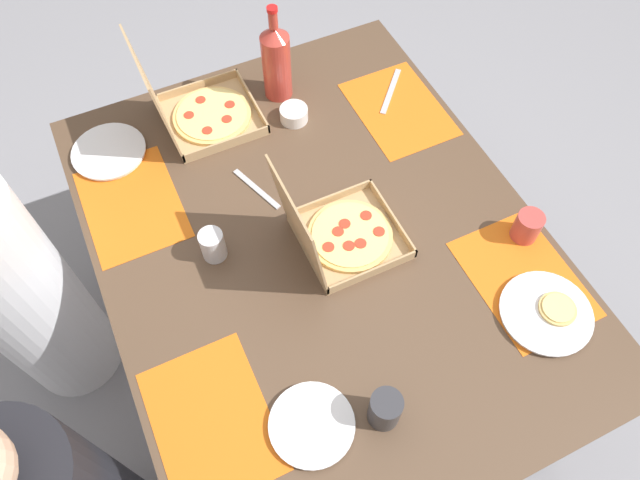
% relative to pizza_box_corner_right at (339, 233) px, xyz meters
% --- Properties ---
extents(ground_plane, '(6.00, 6.00, 0.00)m').
position_rel_pizza_box_corner_right_xyz_m(ground_plane, '(0.03, 0.04, -0.79)').
color(ground_plane, gray).
extents(dining_table, '(1.50, 1.17, 0.74)m').
position_rel_pizza_box_corner_right_xyz_m(dining_table, '(0.03, 0.04, -0.14)').
color(dining_table, '#3F3328').
rests_on(dining_table, ground_plane).
extents(placemat_near_left, '(0.36, 0.26, 0.00)m').
position_rel_pizza_box_corner_right_xyz_m(placemat_near_left, '(-0.31, -0.39, -0.05)').
color(placemat_near_left, orange).
rests_on(placemat_near_left, dining_table).
extents(placemat_near_right, '(0.36, 0.26, 0.00)m').
position_rel_pizza_box_corner_right_xyz_m(placemat_near_right, '(0.37, -0.39, -0.05)').
color(placemat_near_right, orange).
rests_on(placemat_near_right, dining_table).
extents(placemat_far_left, '(0.36, 0.26, 0.00)m').
position_rel_pizza_box_corner_right_xyz_m(placemat_far_left, '(-0.31, 0.48, -0.05)').
color(placemat_far_left, orange).
rests_on(placemat_far_left, dining_table).
extents(placemat_far_right, '(0.36, 0.26, 0.00)m').
position_rel_pizza_box_corner_right_xyz_m(placemat_far_right, '(0.37, 0.48, -0.05)').
color(placemat_far_right, orange).
rests_on(placemat_far_right, dining_table).
extents(pizza_box_corner_right, '(0.27, 0.31, 0.30)m').
position_rel_pizza_box_corner_right_xyz_m(pizza_box_corner_right, '(0.00, 0.00, 0.00)').
color(pizza_box_corner_right, tan).
rests_on(pizza_box_corner_right, dining_table).
extents(pizza_box_corner_left, '(0.28, 0.31, 0.31)m').
position_rel_pizza_box_corner_right_xyz_m(pizza_box_corner_left, '(0.58, 0.19, 0.00)').
color(pizza_box_corner_left, tan).
rests_on(pizza_box_corner_left, dining_table).
extents(plate_near_left, '(0.22, 0.22, 0.02)m').
position_rel_pizza_box_corner_right_xyz_m(plate_near_left, '(0.58, 0.49, -0.04)').
color(plate_near_left, white).
rests_on(plate_near_left, dining_table).
extents(plate_middle, '(0.24, 0.24, 0.03)m').
position_rel_pizza_box_corner_right_xyz_m(plate_middle, '(-0.42, -0.38, -0.04)').
color(plate_middle, white).
rests_on(plate_middle, dining_table).
extents(plate_far_right, '(0.20, 0.20, 0.02)m').
position_rel_pizza_box_corner_right_xyz_m(plate_far_right, '(-0.42, 0.28, -0.04)').
color(plate_far_right, white).
rests_on(plate_far_right, dining_table).
extents(soda_bottle, '(0.09, 0.09, 0.32)m').
position_rel_pizza_box_corner_right_xyz_m(soda_bottle, '(0.60, -0.08, 0.09)').
color(soda_bottle, '#B2382D').
rests_on(soda_bottle, dining_table).
extents(cup_spare, '(0.07, 0.07, 0.09)m').
position_rel_pizza_box_corner_right_xyz_m(cup_spare, '(0.11, 0.32, 0.00)').
color(cup_spare, silver).
rests_on(cup_spare, dining_table).
extents(cup_red, '(0.07, 0.07, 0.09)m').
position_rel_pizza_box_corner_right_xyz_m(cup_red, '(-0.20, -0.47, -0.00)').
color(cup_red, '#BF4742').
rests_on(cup_red, dining_table).
extents(cup_dark, '(0.07, 0.07, 0.11)m').
position_rel_pizza_box_corner_right_xyz_m(cup_dark, '(-0.47, 0.12, 0.01)').
color(cup_dark, '#333338').
rests_on(cup_dark, dining_table).
extents(condiment_bowl, '(0.09, 0.09, 0.04)m').
position_rel_pizza_box_corner_right_xyz_m(condiment_bowl, '(0.47, -0.07, -0.02)').
color(condiment_bowl, white).
rests_on(condiment_bowl, dining_table).
extents(knife_by_far_right, '(0.17, 0.16, 0.00)m').
position_rel_pizza_box_corner_right_xyz_m(knife_by_far_right, '(0.45, -0.41, -0.04)').
color(knife_by_far_right, '#B7B7BC').
rests_on(knife_by_far_right, dining_table).
extents(fork_by_far_left, '(0.18, 0.08, 0.00)m').
position_rel_pizza_box_corner_right_xyz_m(fork_by_far_left, '(0.26, 0.14, -0.04)').
color(fork_by_far_left, '#B7B7BC').
rests_on(fork_by_far_left, dining_table).
extents(diner_right_seat, '(0.32, 0.32, 1.15)m').
position_rel_pizza_box_corner_right_xyz_m(diner_right_seat, '(0.37, 0.89, -0.28)').
color(diner_right_seat, white).
rests_on(diner_right_seat, ground_plane).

